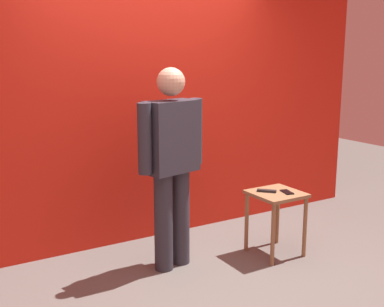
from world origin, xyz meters
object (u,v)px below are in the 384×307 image
(cell_phone, at_px, (287,192))
(tv_remote, at_px, (267,191))
(side_table, at_px, (276,204))
(standing_person, at_px, (171,159))

(cell_phone, bearing_deg, tv_remote, 156.78)
(side_table, distance_m, cell_phone, 0.15)
(side_table, bearing_deg, standing_person, 164.59)
(standing_person, relative_size, cell_phone, 11.70)
(cell_phone, bearing_deg, standing_person, 176.68)
(standing_person, bearing_deg, cell_phone, -17.41)
(standing_person, height_order, tv_remote, standing_person)
(side_table, bearing_deg, tv_remote, 144.59)
(cell_phone, distance_m, tv_remote, 0.18)
(cell_phone, height_order, tv_remote, tv_remote)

